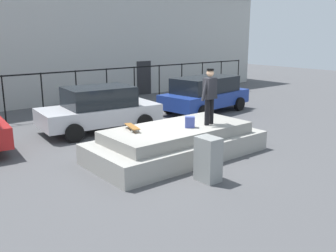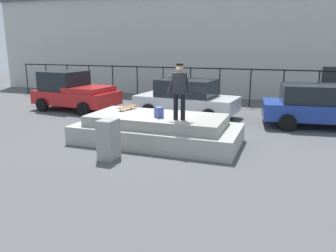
% 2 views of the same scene
% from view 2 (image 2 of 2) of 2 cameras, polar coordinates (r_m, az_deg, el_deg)
% --- Properties ---
extents(ground_plane, '(60.00, 60.00, 0.00)m').
position_cam_2_polar(ground_plane, '(11.30, -2.99, -2.37)').
color(ground_plane, '#4C4C4F').
extents(concrete_ledge, '(5.34, 2.51, 0.92)m').
position_cam_2_polar(concrete_ledge, '(10.89, -1.92, -0.68)').
color(concrete_ledge, '#9E9B93').
rests_on(concrete_ledge, ground_plane).
extents(skateboarder, '(0.76, 0.29, 1.68)m').
position_cam_2_polar(skateboarder, '(9.93, 1.98, 6.50)').
color(skateboarder, black).
rests_on(skateboarder, concrete_ledge).
extents(skateboard, '(0.40, 0.85, 0.12)m').
position_cam_2_polar(skateboard, '(11.71, -6.92, 3.25)').
color(skateboard, brown).
rests_on(skateboard, concrete_ledge).
extents(backpack, '(0.34, 0.33, 0.33)m').
position_cam_2_polar(backpack, '(10.38, -1.58, 2.36)').
color(backpack, '#3F4C99').
rests_on(backpack, concrete_ledge).
extents(car_red_pickup_near, '(4.26, 2.57, 1.89)m').
position_cam_2_polar(car_red_pickup_near, '(17.08, -15.89, 5.75)').
color(car_red_pickup_near, '#B21E1E').
rests_on(car_red_pickup_near, ground_plane).
extents(car_silver_sedan_mid, '(4.61, 2.55, 1.67)m').
position_cam_2_polar(car_silver_sedan_mid, '(14.81, 3.20, 4.83)').
color(car_silver_sedan_mid, '#B7B7BC').
rests_on(car_silver_sedan_mid, ground_plane).
extents(car_blue_hatchback_far, '(4.70, 2.62, 1.65)m').
position_cam_2_polar(car_blue_hatchback_far, '(14.22, 25.10, 3.31)').
color(car_blue_hatchback_far, navy).
rests_on(car_blue_hatchback_far, ground_plane).
extents(utility_box, '(0.45, 0.60, 1.13)m').
position_cam_2_polar(utility_box, '(9.43, -10.16, -2.26)').
color(utility_box, gray).
rests_on(utility_box, ground_plane).
extents(fence_row, '(24.06, 0.06, 1.98)m').
position_cam_2_polar(fence_row, '(18.11, 6.34, 7.81)').
color(fence_row, black).
rests_on(fence_row, ground_plane).
extents(warehouse_building, '(32.72, 9.29, 6.50)m').
position_cam_2_polar(warehouse_building, '(24.86, 10.42, 13.74)').
color(warehouse_building, '#B2B2AD').
rests_on(warehouse_building, ground_plane).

